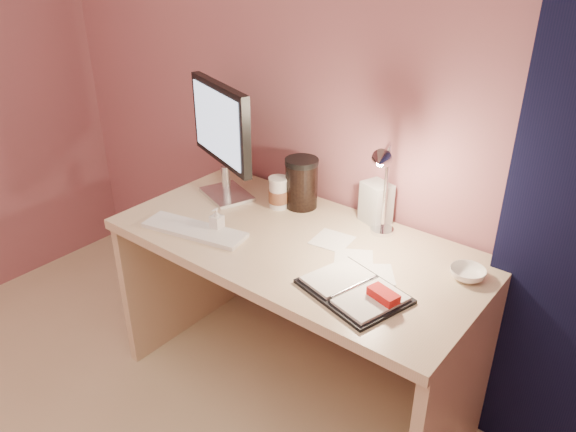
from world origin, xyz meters
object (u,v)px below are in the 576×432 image
Objects in this scene: planner at (356,290)px; lotion_bottle at (217,220)px; desk_lamp at (366,180)px; dark_jar at (301,185)px; desk at (308,282)px; keyboard at (194,230)px; product_box at (376,203)px; monitor at (223,131)px; coffee_cup at (278,194)px; bowl at (468,274)px.

lotion_bottle reaches higher than planner.
desk_lamp is (-0.17, 0.31, 0.23)m from planner.
dark_jar is at bearing 149.09° from desk_lamp.
desk is 3.40× the size of keyboard.
monitor is at bearing -142.58° from product_box.
dark_jar is at bearing 42.42° from monitor.
planner is at bearing -8.53° from keyboard.
product_box is at bearing 20.19° from coffee_cup.
desk_lamp is (-0.41, 0.01, 0.22)m from bowl.
dark_jar reaches higher than bowl.
desk_lamp reaches higher than lotion_bottle.
planner reaches higher than desk.
lotion_bottle is at bearing -114.87° from product_box.
product_box is at bearing 160.63° from bowl.
planner is at bearing -128.46° from bowl.
desk is 3.78× the size of planner.
coffee_cup is (-0.23, 0.09, 0.29)m from desk.
monitor is 0.68m from product_box.
lotion_bottle is 0.39m from dark_jar.
dark_jar reaches higher than desk.
keyboard is 0.47m from dark_jar.
monitor is 1.10m from bowl.
coffee_cup is 1.13× the size of bowl.
desk_lamp is at bearing 31.98° from lotion_bottle.
keyboard is 1.00m from bowl.
coffee_cup is 0.82m from bowl.
bowl is at bearing 8.21° from keyboard.
desk is 3.66× the size of desk_lamp.
desk is at bearing 162.36° from planner.
coffee_cup is 0.45m from desk_lamp.
desk is 0.38m from coffee_cup.
keyboard is at bearing -164.55° from desk_lamp.
bowl is at bearing -6.43° from dark_jar.
coffee_cup is at bearing 79.47° from lotion_bottle.
desk_lamp reaches higher than bowl.
keyboard is at bearing -113.08° from dark_jar.
desk is 14.84× the size of lotion_bottle.
desk is 0.50m from keyboard.
product_box reaches higher than desk.
keyboard is 0.38m from coffee_cup.
planner is 0.39m from bowl.
keyboard is at bearing -159.82° from bowl.
monitor reaches higher than desk_lamp.
dark_jar is (0.31, 0.13, -0.20)m from monitor.
desk is at bearing 25.90° from keyboard.
planner is (0.35, -0.23, 0.24)m from desk.
planner is at bearing -1.85° from lotion_bottle.
coffee_cup is 0.81× the size of product_box.
coffee_cup is 1.40× the size of lotion_bottle.
bowl is (0.94, 0.34, 0.01)m from keyboard.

